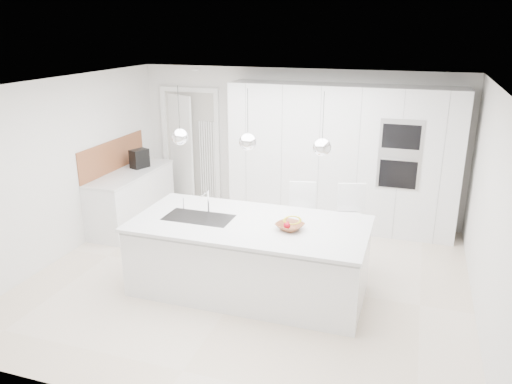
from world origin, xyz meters
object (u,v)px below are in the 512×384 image
(bar_stool_right, at_px, (348,229))
(bar_stool_left, at_px, (299,225))
(fruit_bowl, at_px, (290,226))
(island_base, at_px, (248,259))
(espresso_machine, at_px, (139,159))

(bar_stool_right, bearing_deg, bar_stool_left, 165.45)
(fruit_bowl, relative_size, bar_stool_right, 0.27)
(island_base, relative_size, bar_stool_right, 2.40)
(fruit_bowl, height_order, bar_stool_right, bar_stool_right)
(island_base, xyz_separation_m, bar_stool_right, (1.06, 0.97, 0.15))
(island_base, xyz_separation_m, fruit_bowl, (0.51, -0.01, 0.51))
(bar_stool_right, bearing_deg, espresso_machine, 150.86)
(fruit_bowl, relative_size, bar_stool_left, 0.27)
(bar_stool_left, bearing_deg, espresso_machine, 151.76)
(bar_stool_left, bearing_deg, fruit_bowl, -95.84)
(bar_stool_left, bearing_deg, island_base, -125.44)
(island_base, bearing_deg, fruit_bowl, -1.65)
(espresso_machine, bearing_deg, island_base, -14.27)
(fruit_bowl, bearing_deg, espresso_machine, 149.39)
(espresso_machine, distance_m, bar_stool_left, 3.09)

